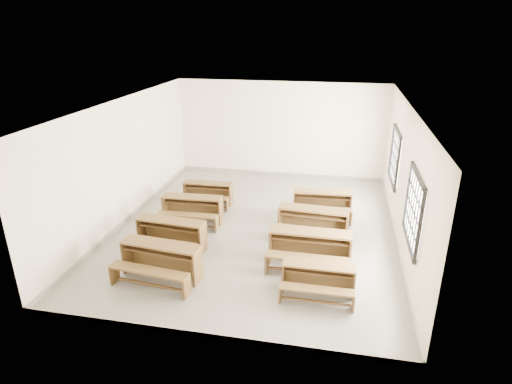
% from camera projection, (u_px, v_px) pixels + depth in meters
% --- Properties ---
extents(room, '(8.50, 8.50, 3.20)m').
position_uv_depth(room, '(260.00, 148.00, 10.28)').
color(room, slate).
rests_on(room, ground).
extents(desk_set_0, '(1.76, 1.05, 0.75)m').
position_uv_depth(desk_set_0, '(160.00, 258.00, 8.79)').
color(desk_set_0, brown).
rests_on(desk_set_0, ground).
extents(desk_set_1, '(1.68, 0.97, 0.73)m').
position_uv_depth(desk_set_1, '(171.00, 233.00, 9.90)').
color(desk_set_1, brown).
rests_on(desk_set_1, ground).
extents(desk_set_2, '(1.61, 0.88, 0.71)m').
position_uv_depth(desk_set_2, '(192.00, 207.00, 11.28)').
color(desk_set_2, brown).
rests_on(desk_set_2, ground).
extents(desk_set_3, '(1.43, 0.76, 0.64)m').
position_uv_depth(desk_set_3, '(207.00, 192.00, 12.45)').
color(desk_set_3, brown).
rests_on(desk_set_3, ground).
extents(desk_set_4, '(1.40, 0.74, 0.63)m').
position_uv_depth(desk_set_4, '(318.00, 278.00, 8.26)').
color(desk_set_4, brown).
rests_on(desk_set_4, ground).
extents(desk_set_5, '(1.76, 0.92, 0.79)m').
position_uv_depth(desk_set_5, '(310.00, 246.00, 9.23)').
color(desk_set_5, brown).
rests_on(desk_set_5, ground).
extents(desk_set_6, '(1.76, 1.00, 0.76)m').
position_uv_depth(desk_set_6, '(313.00, 221.00, 10.42)').
color(desk_set_6, brown).
rests_on(desk_set_6, ground).
extents(desk_set_7, '(1.60, 0.91, 0.70)m').
position_uv_depth(desk_set_7, '(322.00, 202.00, 11.63)').
color(desk_set_7, brown).
rests_on(desk_set_7, ground).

